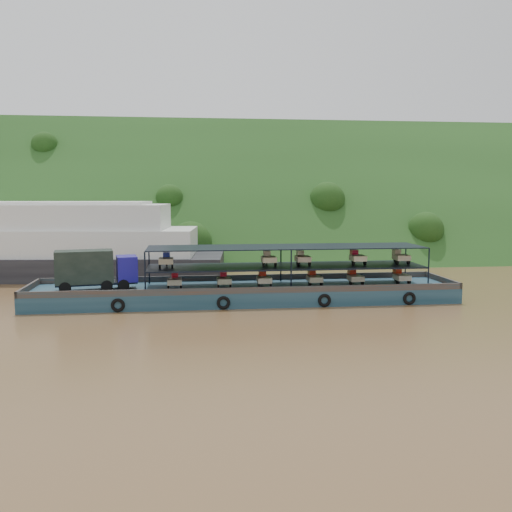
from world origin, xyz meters
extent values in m
plane|color=brown|center=(0.00, 0.00, 0.00)|extent=(160.00, 160.00, 0.00)
cube|color=#1C3B15|center=(0.00, 36.00, 0.00)|extent=(140.00, 39.60, 39.60)
cube|color=#123140|center=(-3.58, -1.94, 0.60)|extent=(35.00, 7.00, 1.20)
cube|color=#592D19|center=(-3.58, 1.46, 1.45)|extent=(35.00, 0.20, 0.50)
cube|color=#592D19|center=(-3.58, -5.34, 1.45)|extent=(35.00, 0.20, 0.50)
cube|color=#592D19|center=(13.82, -1.94, 1.45)|extent=(0.20, 7.00, 0.50)
cube|color=#592D19|center=(-20.98, -1.94, 1.45)|extent=(0.20, 7.00, 0.50)
torus|color=black|center=(-13.58, -5.49, 0.55)|extent=(1.06, 0.26, 1.06)
torus|color=black|center=(-5.58, -5.49, 0.55)|extent=(1.06, 0.26, 1.06)
torus|color=black|center=(2.42, -5.49, 0.55)|extent=(1.06, 0.26, 1.06)
torus|color=black|center=(9.42, -5.49, 0.55)|extent=(1.06, 0.26, 1.06)
cylinder|color=black|center=(-17.80, -3.60, 1.66)|extent=(0.97, 0.48, 0.93)
cylinder|color=black|center=(-18.14, -1.69, 1.66)|extent=(0.97, 0.48, 0.93)
cylinder|color=black|center=(-14.69, -3.04, 1.66)|extent=(0.97, 0.48, 0.93)
cylinder|color=black|center=(-15.04, -1.13, 1.66)|extent=(0.97, 0.48, 0.93)
cylinder|color=black|center=(-13.42, -2.81, 1.66)|extent=(0.97, 0.48, 0.93)
cylinder|color=black|center=(-13.76, -0.90, 1.66)|extent=(0.97, 0.48, 0.93)
cube|color=black|center=(-15.60, -2.22, 1.80)|extent=(6.57, 3.13, 0.19)
cube|color=navy|center=(-13.22, -1.79, 2.87)|extent=(1.95, 2.47, 2.04)
cube|color=black|center=(-12.45, -1.65, 3.24)|extent=(0.38, 1.84, 0.83)
cube|color=black|center=(-16.51, -2.38, 3.15)|extent=(4.78, 2.98, 2.60)
cube|color=black|center=(-0.08, -1.94, 2.86)|extent=(23.00, 5.00, 0.12)
cube|color=black|center=(-0.08, -1.94, 4.50)|extent=(23.00, 5.00, 0.08)
cylinder|color=black|center=(-11.58, -4.44, 2.85)|extent=(0.12, 0.12, 3.30)
cylinder|color=black|center=(-11.58, 0.56, 2.85)|extent=(0.12, 0.12, 3.30)
cylinder|color=black|center=(-0.08, -4.44, 2.85)|extent=(0.12, 0.12, 3.30)
cylinder|color=black|center=(-0.08, 0.56, 2.85)|extent=(0.12, 0.12, 3.30)
cylinder|color=black|center=(11.42, -4.44, 2.85)|extent=(0.12, 0.12, 3.30)
cylinder|color=black|center=(11.42, 0.56, 2.85)|extent=(0.12, 0.12, 3.30)
cylinder|color=black|center=(-9.36, -0.89, 1.46)|extent=(0.12, 0.52, 0.52)
cylinder|color=black|center=(-9.86, -2.69, 1.46)|extent=(0.14, 0.52, 0.52)
cylinder|color=black|center=(-8.86, -2.69, 1.46)|extent=(0.14, 0.52, 0.52)
cube|color=#C9B68E|center=(-9.36, -2.34, 1.80)|extent=(1.15, 1.50, 0.44)
cube|color=red|center=(-9.36, -1.19, 1.98)|extent=(0.55, 0.80, 0.80)
cube|color=red|center=(-9.36, -1.39, 2.48)|extent=(0.50, 0.10, 0.10)
cylinder|color=black|center=(-5.31, -0.89, 1.46)|extent=(0.12, 0.52, 0.52)
cylinder|color=black|center=(-5.81, -2.69, 1.46)|extent=(0.14, 0.52, 0.52)
cylinder|color=black|center=(-4.81, -2.69, 1.46)|extent=(0.14, 0.52, 0.52)
cube|color=#C6BA8C|center=(-5.31, -2.34, 1.80)|extent=(1.15, 1.50, 0.44)
cube|color=red|center=(-5.31, -1.19, 1.98)|extent=(0.55, 0.80, 0.80)
cube|color=red|center=(-5.31, -1.39, 2.48)|extent=(0.50, 0.10, 0.10)
cylinder|color=black|center=(-1.97, -0.89, 1.46)|extent=(0.12, 0.52, 0.52)
cylinder|color=black|center=(-2.47, -2.69, 1.46)|extent=(0.14, 0.52, 0.52)
cylinder|color=black|center=(-1.47, -2.69, 1.46)|extent=(0.14, 0.52, 0.52)
cube|color=beige|center=(-1.97, -2.34, 1.80)|extent=(1.15, 1.50, 0.44)
cube|color=red|center=(-1.97, -1.19, 1.98)|extent=(0.55, 0.80, 0.80)
cube|color=red|center=(-1.97, -1.39, 2.48)|extent=(0.50, 0.10, 0.10)
cylinder|color=black|center=(2.33, -0.89, 1.46)|extent=(0.12, 0.52, 0.52)
cylinder|color=black|center=(1.83, -2.69, 1.46)|extent=(0.14, 0.52, 0.52)
cylinder|color=black|center=(2.83, -2.69, 1.46)|extent=(0.14, 0.52, 0.52)
cube|color=tan|center=(2.33, -2.34, 1.80)|extent=(1.15, 1.50, 0.44)
cube|color=red|center=(2.33, -1.19, 1.98)|extent=(0.55, 0.80, 0.80)
cube|color=red|center=(2.33, -1.39, 2.48)|extent=(0.50, 0.10, 0.10)
cylinder|color=black|center=(5.88, -0.89, 1.46)|extent=(0.12, 0.52, 0.52)
cylinder|color=black|center=(5.38, -2.69, 1.46)|extent=(0.14, 0.52, 0.52)
cylinder|color=black|center=(6.38, -2.69, 1.46)|extent=(0.14, 0.52, 0.52)
cube|color=tan|center=(5.88, -2.34, 1.80)|extent=(1.15, 1.50, 0.44)
cube|color=red|center=(5.88, -1.19, 1.98)|extent=(0.55, 0.80, 0.80)
cube|color=red|center=(5.88, -1.39, 2.48)|extent=(0.50, 0.10, 0.10)
cylinder|color=black|center=(9.98, -0.89, 1.46)|extent=(0.12, 0.52, 0.52)
cylinder|color=black|center=(9.48, -2.69, 1.46)|extent=(0.14, 0.52, 0.52)
cylinder|color=black|center=(10.48, -2.69, 1.46)|extent=(0.14, 0.52, 0.52)
cube|color=beige|center=(9.98, -2.34, 1.80)|extent=(1.15, 1.50, 0.44)
cube|color=red|center=(9.98, -1.19, 1.98)|extent=(0.55, 0.80, 0.80)
cube|color=red|center=(9.98, -1.39, 2.48)|extent=(0.50, 0.10, 0.10)
cylinder|color=black|center=(-10.02, -0.89, 3.18)|extent=(0.12, 0.52, 0.52)
cylinder|color=black|center=(-10.52, -2.69, 3.18)|extent=(0.14, 0.52, 0.52)
cylinder|color=black|center=(-9.52, -2.69, 3.18)|extent=(0.14, 0.52, 0.52)
cube|color=tan|center=(-10.02, -2.34, 3.52)|extent=(1.15, 1.50, 0.44)
cube|color=#1A269D|center=(-10.02, -1.19, 3.70)|extent=(0.55, 0.80, 0.80)
cube|color=#1A269D|center=(-10.02, -1.39, 4.20)|extent=(0.50, 0.10, 0.10)
cylinder|color=black|center=(-1.58, -0.89, 3.18)|extent=(0.12, 0.52, 0.52)
cylinder|color=black|center=(-2.08, -2.69, 3.18)|extent=(0.14, 0.52, 0.52)
cylinder|color=black|center=(-1.08, -2.69, 3.18)|extent=(0.14, 0.52, 0.52)
cube|color=beige|center=(-1.58, -2.34, 3.52)|extent=(1.15, 1.50, 0.44)
cube|color=beige|center=(-1.58, -1.19, 3.70)|extent=(0.55, 0.80, 0.80)
cube|color=beige|center=(-1.58, -1.39, 4.20)|extent=(0.50, 0.10, 0.10)
cylinder|color=black|center=(1.29, -0.89, 3.18)|extent=(0.12, 0.52, 0.52)
cylinder|color=black|center=(0.79, -2.69, 3.18)|extent=(0.14, 0.52, 0.52)
cylinder|color=black|center=(1.79, -2.69, 3.18)|extent=(0.14, 0.52, 0.52)
cube|color=tan|center=(1.29, -2.34, 3.52)|extent=(1.15, 1.50, 0.44)
cube|color=beige|center=(1.29, -1.19, 3.70)|extent=(0.55, 0.80, 0.80)
cube|color=beige|center=(1.29, -1.39, 4.20)|extent=(0.50, 0.10, 0.10)
cylinder|color=black|center=(6.05, -0.89, 3.18)|extent=(0.12, 0.52, 0.52)
cylinder|color=black|center=(5.55, -2.69, 3.18)|extent=(0.14, 0.52, 0.52)
cylinder|color=black|center=(6.55, -2.69, 3.18)|extent=(0.14, 0.52, 0.52)
cube|color=beige|center=(6.05, -2.34, 3.52)|extent=(1.15, 1.50, 0.44)
cube|color=#BA0C29|center=(6.05, -1.19, 3.70)|extent=(0.55, 0.80, 0.80)
cube|color=#BA0C29|center=(6.05, -1.39, 4.20)|extent=(0.50, 0.10, 0.10)
cylinder|color=black|center=(9.88, -0.89, 3.18)|extent=(0.12, 0.52, 0.52)
cylinder|color=black|center=(9.38, -2.69, 3.18)|extent=(0.14, 0.52, 0.52)
cylinder|color=black|center=(10.38, -2.69, 3.18)|extent=(0.14, 0.52, 0.52)
cube|color=beige|center=(9.88, -2.34, 3.52)|extent=(1.15, 1.50, 0.44)
cube|color=beige|center=(9.88, -1.19, 3.70)|extent=(0.55, 0.80, 0.80)
cube|color=beige|center=(9.88, -1.39, 4.20)|extent=(0.50, 0.10, 0.10)
cube|color=black|center=(-24.37, 14.19, 1.19)|extent=(40.62, 13.93, 2.39)
cube|color=silver|center=(-24.37, 14.19, 3.78)|extent=(34.58, 12.33, 2.79)
cube|color=silver|center=(-24.37, 14.19, 6.47)|extent=(28.53, 10.74, 2.59)
cube|color=silver|center=(-24.37, 14.19, 7.91)|extent=(24.47, 9.35, 0.30)
camera|label=1|loc=(-8.35, -48.84, 9.08)|focal=40.00mm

